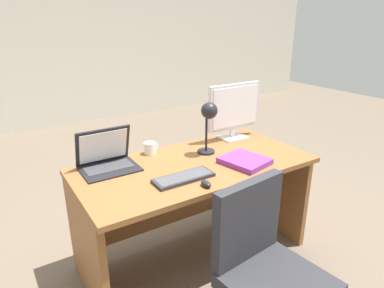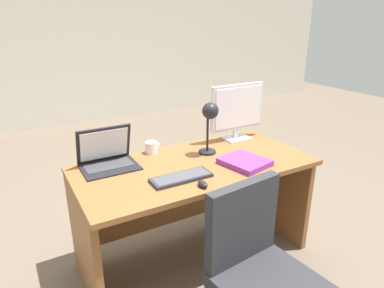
{
  "view_description": "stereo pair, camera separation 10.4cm",
  "coord_description": "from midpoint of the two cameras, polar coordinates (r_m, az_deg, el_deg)",
  "views": [
    {
      "loc": [
        -1.09,
        -1.68,
        1.61
      ],
      "look_at": [
        0.0,
        0.04,
        0.84
      ],
      "focal_mm": 31.91,
      "sensor_mm": 36.0,
      "label": 1
    },
    {
      "loc": [
        -1.01,
        -1.73,
        1.61
      ],
      "look_at": [
        0.0,
        0.04,
        0.84
      ],
      "focal_mm": 31.91,
      "sensor_mm": 36.0,
      "label": 2
    }
  ],
  "objects": [
    {
      "name": "keyboard",
      "position": [
        1.98,
        -2.92,
        -5.67
      ],
      "size": [
        0.36,
        0.13,
        0.02
      ],
      "color": "#2D2D33",
      "rests_on": "desk"
    },
    {
      "name": "ground",
      "position": [
        3.74,
        -13.04,
        -5.51
      ],
      "size": [
        12.0,
        12.0,
        0.0
      ],
      "primitive_type": "plane",
      "color": "#6B5B4C"
    },
    {
      "name": "desk",
      "position": [
        2.32,
        -1.45,
        -7.87
      ],
      "size": [
        1.51,
        0.74,
        0.72
      ],
      "color": "brown",
      "rests_on": "ground"
    },
    {
      "name": "coffee_mug",
      "position": [
        2.35,
        -8.25,
        -0.71
      ],
      "size": [
        0.11,
        0.08,
        0.08
      ],
      "color": "white",
      "rests_on": "desk"
    },
    {
      "name": "office_chair",
      "position": [
        1.89,
        10.85,
        -22.14
      ],
      "size": [
        0.56,
        0.56,
        0.85
      ],
      "color": "black",
      "rests_on": "ground"
    },
    {
      "name": "laptop",
      "position": [
        2.19,
        -15.51,
        -1.89
      ],
      "size": [
        0.34,
        0.27,
        0.25
      ],
      "color": "black",
      "rests_on": "desk"
    },
    {
      "name": "back_wall",
      "position": [
        5.58,
        -22.7,
        16.92
      ],
      "size": [
        10.0,
        0.1,
        2.8
      ],
      "primitive_type": "cube",
      "color": "silver",
      "rests_on": "ground"
    },
    {
      "name": "book",
      "position": [
        2.2,
        7.46,
        -2.81
      ],
      "size": [
        0.3,
        0.32,
        0.04
      ],
      "color": "purple",
      "rests_on": "desk"
    },
    {
      "name": "mouse",
      "position": [
        1.89,
        0.76,
        -6.69
      ],
      "size": [
        0.04,
        0.08,
        0.03
      ],
      "color": "black",
      "rests_on": "desk"
    },
    {
      "name": "desk_lamp",
      "position": [
        2.25,
        1.49,
        4.48
      ],
      "size": [
        0.12,
        0.14,
        0.36
      ],
      "color": "black",
      "rests_on": "desk"
    },
    {
      "name": "monitor",
      "position": [
        2.58,
        5.9,
        5.92
      ],
      "size": [
        0.45,
        0.16,
        0.42
      ],
      "color": "silver",
      "rests_on": "desk"
    }
  ]
}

